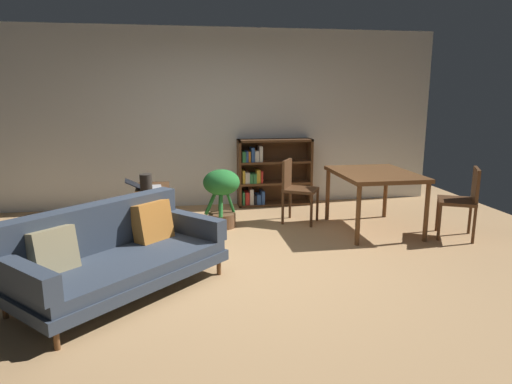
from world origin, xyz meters
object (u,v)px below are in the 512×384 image
object	(u,v)px
bookshelf	(269,173)
dining_chair_far	(296,187)
fabric_couch	(115,253)
dining_table	(375,178)
potted_floor_plant	(222,192)
open_laptop	(145,186)
dining_chair_near	(463,198)
media_console	(153,214)
desk_speaker	(146,184)

from	to	relation	value
bookshelf	dining_chair_far	bearing A→B (deg)	-80.97
fabric_couch	dining_table	xyz separation A→B (m)	(3.04, 1.40, 0.32)
bookshelf	dining_table	bearing A→B (deg)	-55.90
potted_floor_plant	dining_chair_far	xyz separation A→B (m)	(1.02, 0.07, 0.01)
open_laptop	dining_chair_far	world-z (taller)	dining_chair_far
open_laptop	bookshelf	xyz separation A→B (m)	(1.81, 1.29, -0.11)
dining_chair_far	potted_floor_plant	bearing A→B (deg)	-175.95
dining_chair_near	bookshelf	size ratio (longest dim) A/B	0.75
dining_chair_near	fabric_couch	bearing A→B (deg)	-167.12
media_console	potted_floor_plant	distance (m)	0.94
open_laptop	potted_floor_plant	size ratio (longest dim) A/B	0.60
dining_table	dining_chair_far	distance (m)	1.05
potted_floor_plant	bookshelf	xyz separation A→B (m)	(0.85, 1.13, 0.02)
media_console	dining_table	xyz separation A→B (m)	(2.79, -0.18, 0.40)
open_laptop	potted_floor_plant	bearing A→B (deg)	9.90
desk_speaker	dining_chair_far	bearing A→B (deg)	15.19
desk_speaker	dining_table	distance (m)	2.84
dining_chair_near	potted_floor_plant	bearing A→B (deg)	161.75
media_console	dining_chair_far	xyz separation A→B (m)	(1.90, 0.34, 0.21)
media_console	dining_chair_near	distance (m)	3.80
open_laptop	potted_floor_plant	xyz separation A→B (m)	(0.96, 0.17, -0.14)
desk_speaker	potted_floor_plant	size ratio (longest dim) A/B	0.30
fabric_couch	bookshelf	bearing A→B (deg)	56.37
dining_table	bookshelf	bearing A→B (deg)	124.10
desk_speaker	dining_chair_far	world-z (taller)	dining_chair_far
potted_floor_plant	bookshelf	distance (m)	1.41
bookshelf	dining_chair_near	bearing A→B (deg)	-45.92
potted_floor_plant	dining_table	size ratio (longest dim) A/B	0.63
fabric_couch	media_console	xyz separation A→B (m)	(0.25, 1.58, -0.08)
media_console	open_laptop	bearing A→B (deg)	128.56
open_laptop	dining_table	distance (m)	2.89
open_laptop	bookshelf	distance (m)	2.23
fabric_couch	desk_speaker	xyz separation A→B (m)	(0.20, 1.39, 0.34)
potted_floor_plant	dining_chair_near	world-z (taller)	dining_chair_near
open_laptop	desk_speaker	size ratio (longest dim) A/B	2.00
dining_table	dining_chair_far	size ratio (longest dim) A/B	1.41
media_console	dining_chair_near	xyz separation A→B (m)	(3.73, -0.67, 0.22)
dining_chair_near	bookshelf	world-z (taller)	bookshelf
dining_chair_near	bookshelf	xyz separation A→B (m)	(-2.00, 2.07, 0.00)
potted_floor_plant	dining_chair_far	bearing A→B (deg)	4.05
dining_chair_far	fabric_couch	bearing A→B (deg)	-138.15
dining_chair_far	bookshelf	distance (m)	1.07
open_laptop	dining_chair_far	bearing A→B (deg)	6.90
fabric_couch	dining_table	distance (m)	3.37
media_console	bookshelf	distance (m)	2.23
dining_chair_near	open_laptop	bearing A→B (deg)	168.52
fabric_couch	dining_chair_near	distance (m)	4.09
fabric_couch	potted_floor_plant	distance (m)	2.17
media_console	dining_table	world-z (taller)	dining_table
dining_chair_near	dining_chair_far	xyz separation A→B (m)	(-1.83, 1.01, -0.01)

